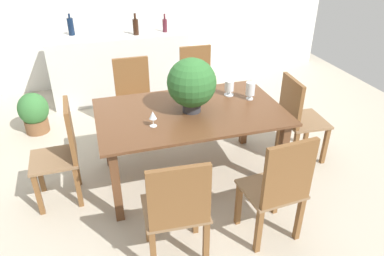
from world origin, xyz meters
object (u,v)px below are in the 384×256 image
at_px(wine_glass, 153,116).
at_px(kitchen_counter, 120,66).
at_px(chair_head_end, 63,150).
at_px(crystal_vase_right, 250,89).
at_px(chair_far_right, 197,85).
at_px(crystal_vase_left, 229,87).
at_px(chair_near_right, 279,187).
at_px(chair_far_left, 134,94).
at_px(flower_centerpiece, 192,84).
at_px(potted_plant_floor, 34,112).
at_px(dining_table, 190,120).
at_px(crystal_vase_center_near, 199,85).
at_px(wine_bottle_clear, 136,26).
at_px(wine_bottle_green, 71,26).
at_px(chair_near_left, 177,208).
at_px(chair_foot_end, 297,115).
at_px(wine_bottle_tall, 165,25).

height_order(wine_glass, kitchen_counter, kitchen_counter).
distance_m(chair_head_end, crystal_vase_right, 1.88).
xyz_separation_m(chair_far_right, crystal_vase_left, (0.08, -0.83, 0.30)).
xyz_separation_m(chair_near_right, chair_far_left, (-0.81, 2.10, -0.02)).
bearing_deg(chair_head_end, flower_centerpiece, 87.93).
height_order(crystal_vase_left, potted_plant_floor, crystal_vase_left).
relative_size(crystal_vase_right, kitchen_counter, 0.09).
bearing_deg(crystal_vase_right, dining_table, -173.27).
distance_m(chair_far_right, wine_glass, 1.52).
height_order(chair_far_left, crystal_vase_center_near, chair_far_left).
relative_size(chair_head_end, chair_far_right, 0.96).
relative_size(flower_centerpiece, wine_bottle_clear, 1.76).
relative_size(crystal_vase_left, potted_plant_floor, 0.31).
height_order(chair_head_end, crystal_vase_right, chair_head_end).
distance_m(wine_bottle_clear, wine_bottle_green, 0.90).
bearing_deg(wine_bottle_clear, flower_centerpiece, -85.13).
height_order(chair_head_end, chair_near_left, chair_head_end).
xyz_separation_m(chair_near_right, wine_glass, (-0.80, 0.85, 0.31)).
relative_size(wine_bottle_green, potted_plant_floor, 0.56).
height_order(chair_near_right, chair_far_right, chair_far_right).
bearing_deg(potted_plant_floor, dining_table, -41.78).
distance_m(kitchen_counter, wine_bottle_clear, 0.65).
bearing_deg(crystal_vase_center_near, chair_head_end, -166.38).
height_order(chair_foot_end, flower_centerpiece, flower_centerpiece).
xyz_separation_m(crystal_vase_left, crystal_vase_center_near, (-0.29, 0.11, 0.01)).
bearing_deg(wine_bottle_tall, chair_near_left, -101.66).
bearing_deg(potted_plant_floor, kitchen_counter, 33.59).
height_order(chair_foot_end, kitchen_counter, kitchen_counter).
height_order(chair_far_right, flower_centerpiece, flower_centerpiece).
xyz_separation_m(chair_near_left, flower_centerpiece, (0.42, 1.03, 0.50)).
xyz_separation_m(wine_bottle_clear, wine_bottle_green, (-0.86, 0.24, 0.01)).
height_order(kitchen_counter, wine_bottle_green, wine_bottle_green).
relative_size(chair_far_left, wine_bottle_green, 3.23).
bearing_deg(crystal_vase_right, crystal_vase_left, 138.31).
xyz_separation_m(chair_head_end, chair_near_left, (0.80, -1.05, 0.00)).
distance_m(chair_near_right, wine_bottle_tall, 3.24).
relative_size(flower_centerpiece, crystal_vase_center_near, 2.89).
distance_m(chair_near_right, wine_bottle_green, 3.73).
bearing_deg(flower_centerpiece, crystal_vase_right, 7.82).
height_order(flower_centerpiece, wine_glass, flower_centerpiece).
height_order(chair_head_end, crystal_vase_center_near, chair_head_end).
xyz_separation_m(chair_foot_end, crystal_vase_left, (-0.71, 0.22, 0.32)).
height_order(chair_far_right, wine_bottle_clear, wine_bottle_clear).
relative_size(chair_foot_end, potted_plant_floor, 1.82).
relative_size(chair_far_left, crystal_vase_center_near, 5.28).
bearing_deg(chair_near_right, wine_bottle_clear, -84.24).
xyz_separation_m(crystal_vase_center_near, potted_plant_floor, (-1.80, 1.10, -0.59)).
distance_m(crystal_vase_right, wine_bottle_clear, 2.21).
relative_size(chair_near_left, wine_bottle_green, 3.26).
bearing_deg(crystal_vase_left, chair_near_left, -125.04).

